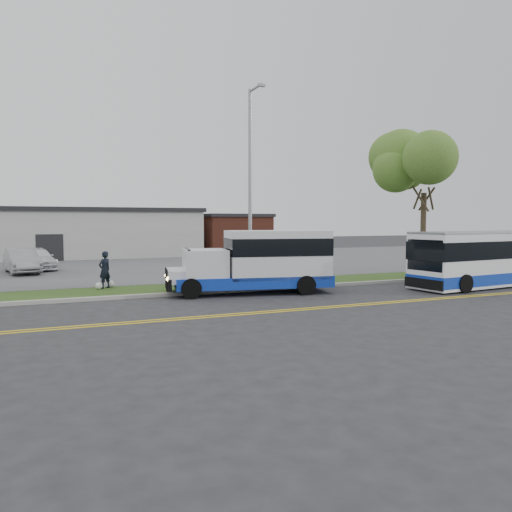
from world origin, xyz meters
name	(u,v)px	position (x,y,z in m)	size (l,w,h in m)	color
ground	(210,298)	(0.00, 0.00, 0.00)	(140.00, 140.00, 0.00)	#28282B
lane_line_north	(243,313)	(0.00, -3.85, 0.01)	(70.00, 0.12, 0.01)	gold
lane_line_south	(246,314)	(0.00, -4.15, 0.01)	(70.00, 0.12, 0.01)	gold
curb	(202,292)	(0.00, 1.10, 0.07)	(80.00, 0.30, 0.15)	#9E9B93
verge	(191,288)	(0.00, 2.90, 0.05)	(80.00, 3.30, 0.10)	#2E4316
parking_lot	(139,264)	(0.00, 17.00, 0.05)	(80.00, 25.00, 0.10)	#4C4C4F
commercial_building	(49,233)	(-6.00, 27.00, 2.18)	(25.40, 10.40, 4.35)	#9E9E99
brick_wing	(231,234)	(10.50, 26.00, 1.96)	(6.30, 7.30, 3.90)	brown
tree_east	(425,169)	(14.00, 3.00, 6.20)	(5.20, 5.20, 8.33)	#33281C
streetlight_near	(251,180)	(3.00, 2.73, 5.23)	(0.35, 1.53, 9.50)	gray
shuttle_bus	(261,260)	(2.59, 0.47, 1.50)	(7.58, 3.59, 2.80)	#0F33AD
transit_bus	(494,258)	(14.26, -1.80, 1.38)	(10.00, 3.22, 2.73)	white
pedestrian	(105,270)	(-3.82, 4.00, 0.96)	(0.63, 0.41, 1.73)	black
parked_car_a	(22,261)	(-7.65, 12.99, 0.84)	(1.57, 4.51, 1.49)	#A0A2A7
parked_car_b	(37,259)	(-6.86, 15.04, 0.77)	(1.88, 4.62, 1.34)	white
grocery_bag_left	(99,286)	(-4.12, 3.75, 0.26)	(0.32, 0.32, 0.32)	white
grocery_bag_right	(111,284)	(-3.52, 4.25, 0.26)	(0.32, 0.32, 0.32)	white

